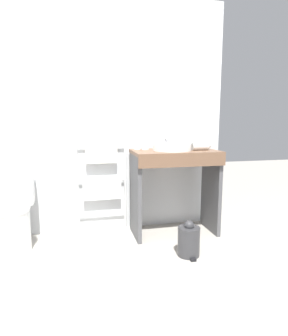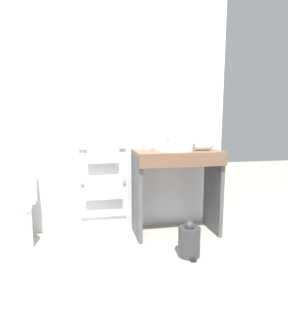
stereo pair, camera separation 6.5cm
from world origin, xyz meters
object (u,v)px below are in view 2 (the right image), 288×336
at_px(cup_near_wall, 139,145).
at_px(trash_bin, 189,241).
at_px(towel_radiator, 104,177).
at_px(toilet, 13,216).
at_px(cup_near_edge, 147,144).
at_px(sink_basin, 174,146).
at_px(hair_dryer, 202,146).

xyz_separation_m(cup_near_wall, trash_bin, (0.32, -0.72, -0.81)).
distance_m(towel_radiator, cup_near_wall, 0.52).
xyz_separation_m(toilet, cup_near_edge, (1.33, 0.18, 0.64)).
distance_m(towel_radiator, cup_near_edge, 0.58).
relative_size(sink_basin, cup_near_edge, 3.73).
relative_size(toilet, cup_near_edge, 6.89).
distance_m(towel_radiator, sink_basin, 0.82).
bearing_deg(cup_near_wall, toilet, -170.31).
height_order(toilet, towel_radiator, towel_radiator).
distance_m(cup_near_edge, hair_dryer, 0.58).
height_order(towel_radiator, sink_basin, same).
xyz_separation_m(toilet, hair_dryer, (1.88, 0.01, 0.63)).
bearing_deg(toilet, towel_radiator, 17.34).
bearing_deg(cup_near_edge, sink_basin, -29.83).
xyz_separation_m(toilet, trash_bin, (1.57, -0.51, -0.17)).
relative_size(sink_basin, hair_dryer, 1.76).
distance_m(cup_near_wall, hair_dryer, 0.66).
bearing_deg(cup_near_edge, hair_dryer, -18.02).
bearing_deg(cup_near_edge, towel_radiator, 169.04).
bearing_deg(toilet, hair_dryer, 0.18).
height_order(sink_basin, trash_bin, sink_basin).
distance_m(toilet, cup_near_edge, 1.49).
bearing_deg(towel_radiator, toilet, -162.66).
bearing_deg(trash_bin, cup_near_edge, 109.24).
bearing_deg(hair_dryer, cup_near_edge, 161.98).
xyz_separation_m(towel_radiator, cup_near_edge, (0.46, -0.09, 0.35)).
bearing_deg(sink_basin, cup_near_wall, 152.27).
bearing_deg(sink_basin, trash_bin, -91.05).
relative_size(toilet, sink_basin, 1.85).
height_order(cup_near_wall, cup_near_edge, cup_near_edge).
distance_m(cup_near_wall, cup_near_edge, 0.08).
bearing_deg(trash_bin, cup_near_wall, 113.92).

